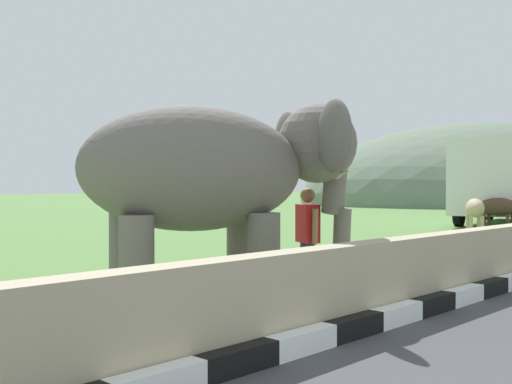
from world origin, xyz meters
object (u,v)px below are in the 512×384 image
Objects in this scene: person_handler at (308,235)px; bus_white at (503,176)px; elephant at (219,172)px; cow_near at (475,209)px; cow_far at (499,208)px.

bus_white reaches higher than person_handler.
cow_near is (14.99, 3.11, -1.00)m from elephant.
person_handler is 0.87× the size of cow_far.
person_handler is 13.87m from cow_near.
person_handler is 0.91× the size of cow_near.
bus_white reaches higher than cow_far.
person_handler is at bearing -165.77° from bus_white.
elephant reaches higher than cow_far.
person_handler reaches higher than cow_far.
bus_white reaches higher than cow_near.
cow_far is (15.10, 3.25, -0.06)m from person_handler.
cow_near is (13.44, 3.43, -0.06)m from person_handler.
cow_near and cow_far have the same top height.
bus_white is at bearing 20.76° from cow_far.
elephant reaches higher than cow_near.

